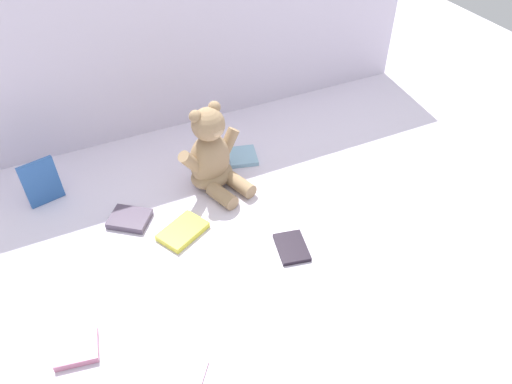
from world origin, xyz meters
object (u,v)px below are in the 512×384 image
at_px(book_case_1, 181,372).
at_px(book_case_2, 76,348).
at_px(book_case_3, 183,231).
at_px(book_case_4, 243,156).
at_px(teddy_bear, 212,157).
at_px(book_case_5, 292,247).
at_px(book_case_6, 41,182).
at_px(book_case_0, 130,219).

distance_m(book_case_1, book_case_2, 0.24).
relative_size(book_case_1, book_case_3, 0.78).
distance_m(book_case_3, book_case_4, 0.37).
distance_m(teddy_bear, book_case_1, 0.63).
bearing_deg(teddy_bear, book_case_5, -94.39).
xyz_separation_m(book_case_5, book_case_6, (-0.55, 0.47, 0.06)).
relative_size(book_case_0, book_case_6, 0.79).
xyz_separation_m(book_case_1, book_case_3, (0.14, 0.39, 0.00)).
height_order(book_case_3, book_case_6, book_case_6).
bearing_deg(book_case_3, book_case_1, 132.71).
relative_size(book_case_0, book_case_4, 1.09).
relative_size(book_case_4, book_case_5, 0.92).
bearing_deg(book_case_0, book_case_1, -145.20).
relative_size(book_case_4, book_case_6, 0.73).
height_order(teddy_bear, book_case_1, teddy_bear).
xyz_separation_m(book_case_3, book_case_6, (-0.31, 0.30, 0.06)).
bearing_deg(book_case_6, book_case_5, -53.54).
distance_m(book_case_2, book_case_5, 0.57).
bearing_deg(teddy_bear, book_case_4, 11.08).
bearing_deg(book_case_5, book_case_4, 95.89).
relative_size(book_case_1, book_case_2, 1.09).
relative_size(book_case_0, book_case_3, 0.84).
distance_m(book_case_3, book_case_5, 0.30).
height_order(book_case_0, book_case_1, book_case_0).
bearing_deg(book_case_6, book_case_2, -104.28).
bearing_deg(book_case_4, teddy_bear, -135.48).
height_order(book_case_2, book_case_3, same).
relative_size(book_case_0, book_case_1, 1.07).
xyz_separation_m(book_case_1, book_case_4, (0.42, 0.62, 0.00)).
bearing_deg(book_case_6, book_case_0, -57.26).
bearing_deg(book_case_5, book_case_6, 151.41).
distance_m(teddy_bear, book_case_0, 0.29).
bearing_deg(book_case_1, book_case_0, -144.67).
bearing_deg(book_case_3, book_case_2, 98.42).
distance_m(book_case_5, book_case_6, 0.73).
xyz_separation_m(book_case_4, book_case_6, (-0.60, 0.06, 0.06)).
bearing_deg(book_case_1, teddy_bear, -170.32).
relative_size(book_case_0, book_case_2, 1.16).
height_order(teddy_bear, book_case_5, teddy_bear).
relative_size(teddy_bear, book_case_4, 2.68).
distance_m(book_case_1, book_case_5, 0.43).
distance_m(book_case_2, book_case_4, 0.77).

